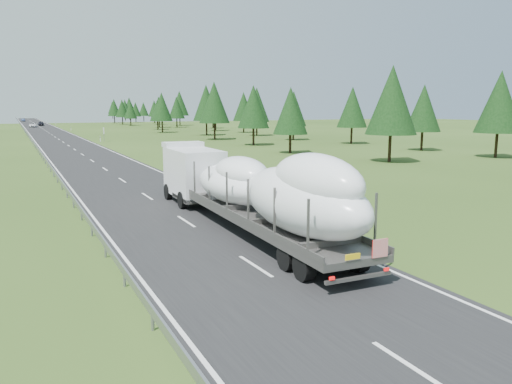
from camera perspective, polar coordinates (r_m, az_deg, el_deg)
name	(u,v)px	position (r m, az deg, el deg)	size (l,w,h in m)	color
ground	(255,266)	(20.69, -0.08, -8.51)	(400.00, 400.00, 0.00)	#2D4617
road_surface	(55,137)	(118.15, -22.01, 5.88)	(10.00, 400.00, 0.02)	black
guardrail	(28,135)	(117.79, -24.60, 5.98)	(0.10, 400.00, 0.76)	slate
marker_posts	(62,125)	(173.42, -21.26, 7.10)	(0.13, 350.08, 1.00)	silver
highway_sign	(104,132)	(99.04, -17.01, 6.60)	(0.08, 0.90, 2.60)	slate
tree_line_right	(213,107)	(130.22, -4.88, 9.67)	(26.91, 299.35, 11.99)	black
boat_truck	(250,186)	(25.75, -0.67, 0.67)	(3.47, 21.74, 4.66)	silver
distant_van	(33,125)	(176.31, -24.11, 7.00)	(2.30, 4.99, 1.39)	white
distant_car_dark	(41,123)	(188.79, -23.36, 7.20)	(1.84, 4.58, 1.56)	black
distant_car_blue	(23,120)	(248.70, -25.08, 7.47)	(1.38, 3.96, 1.30)	#16243F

